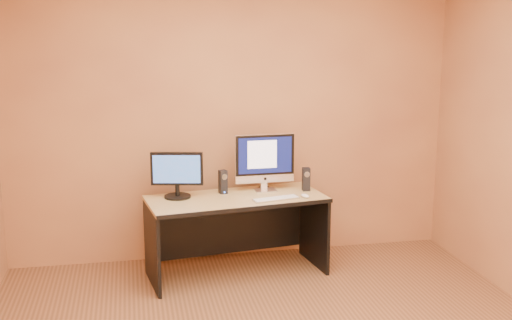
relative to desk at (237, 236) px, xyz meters
name	(u,v)px	position (x,y,z in m)	size (l,w,h in m)	color
walls	(286,162)	(0.05, -1.50, 0.96)	(4.00, 4.00, 2.60)	#AB7445
desk	(237,236)	(0.00, 0.00, 0.00)	(1.47, 0.64, 0.68)	tan
imac	(265,162)	(0.28, 0.17, 0.59)	(0.52, 0.19, 0.51)	silver
second_monitor	(177,175)	(-0.48, 0.09, 0.53)	(0.44, 0.22, 0.39)	black
speaker_left	(223,182)	(-0.09, 0.15, 0.44)	(0.06, 0.07, 0.20)	black
speaker_right	(306,179)	(0.63, 0.10, 0.44)	(0.06, 0.07, 0.20)	black
keyboard	(276,199)	(0.31, -0.13, 0.35)	(0.40, 0.11, 0.02)	silver
mouse	(305,196)	(0.56, -0.12, 0.36)	(0.05, 0.09, 0.03)	white
cable_a	(269,187)	(0.34, 0.27, 0.34)	(0.01, 0.01, 0.20)	black
cable_b	(259,187)	(0.25, 0.27, 0.34)	(0.01, 0.01, 0.17)	black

